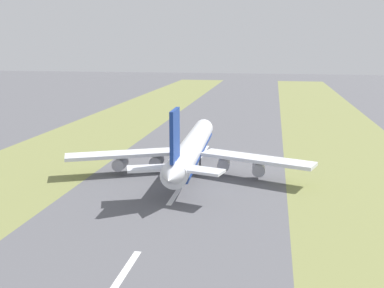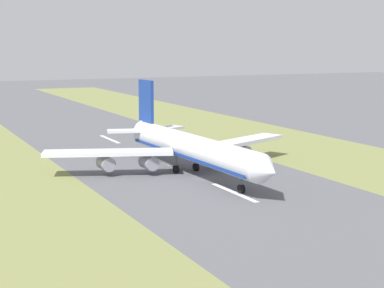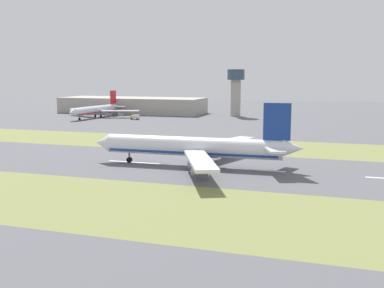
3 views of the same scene
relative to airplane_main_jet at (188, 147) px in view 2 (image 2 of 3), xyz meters
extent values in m
plane|color=#56565B|center=(0.04, 7.56, -6.02)|extent=(800.00, 800.00, 0.00)
cube|color=olive|center=(-44.96, 7.56, -6.02)|extent=(40.00, 600.00, 0.01)
cube|color=silver|center=(0.04, -58.10, -6.01)|extent=(1.20, 18.00, 0.01)
cube|color=silver|center=(0.04, -18.10, -6.01)|extent=(1.20, 18.00, 0.01)
cube|color=silver|center=(0.04, 21.90, -6.01)|extent=(1.20, 18.00, 0.01)
cylinder|color=silver|center=(-0.07, 1.90, 0.18)|extent=(8.12, 56.19, 6.00)
cone|color=silver|center=(-1.23, 32.38, 0.18)|extent=(6.07, 5.22, 5.88)
cone|color=silver|center=(1.10, -29.07, 0.98)|extent=(5.32, 6.19, 5.10)
cube|color=navy|center=(-0.07, 1.90, -1.47)|extent=(7.74, 53.94, 0.70)
cube|color=silver|center=(-17.29, -5.98, -0.72)|extent=(28.91, 17.35, 0.90)
cube|color=silver|center=(17.69, -4.65, -0.72)|extent=(29.32, 15.48, 0.90)
cylinder|color=#93939E|center=(-8.91, -2.44, -3.17)|extent=(3.38, 4.92, 3.20)
cylinder|color=#93939E|center=(-17.77, -6.27, -3.17)|extent=(3.38, 4.92, 3.20)
cylinder|color=#93939E|center=(9.07, -1.75, -3.17)|extent=(3.38, 4.92, 3.20)
cylinder|color=#93939E|center=(18.20, -4.91, -3.17)|extent=(3.38, 4.92, 3.20)
cube|color=navy|center=(0.92, -24.08, 8.68)|extent=(1.10, 8.02, 11.00)
cube|color=silver|center=(-4.58, -24.29, 1.18)|extent=(10.90, 7.58, 0.60)
cube|color=silver|center=(6.41, -23.87, 1.18)|extent=(10.82, 6.96, 0.60)
cylinder|color=#59595E|center=(-0.88, 23.17, -3.52)|extent=(0.50, 0.50, 3.20)
cylinder|color=black|center=(-0.88, 23.17, -5.12)|extent=(0.97, 1.83, 1.80)
cylinder|color=#59595E|center=(-2.56, -1.19, -3.52)|extent=(0.50, 0.50, 3.20)
cylinder|color=black|center=(-2.56, -1.19, -5.12)|extent=(0.97, 1.83, 1.80)
cylinder|color=#59595E|center=(2.64, -1.00, -3.52)|extent=(0.50, 0.50, 3.20)
cylinder|color=black|center=(2.64, -1.00, -5.12)|extent=(0.97, 1.83, 1.80)
camera|label=1|loc=(21.00, -114.98, 27.62)|focal=42.00mm
camera|label=2|loc=(61.26, 131.78, 23.56)|focal=60.00mm
camera|label=3|loc=(-131.74, -40.52, 21.92)|focal=42.00mm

